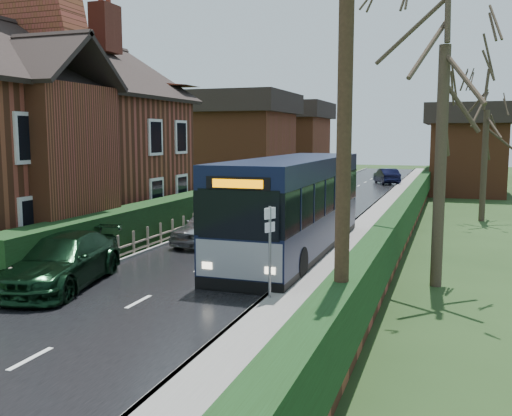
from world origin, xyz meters
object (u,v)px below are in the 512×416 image
at_px(telegraph_pole, 344,169).
at_px(brick_house, 35,133).
at_px(car_silver, 210,226).
at_px(car_green, 62,261).
at_px(bus_stop_sign, 270,240).
at_px(bus, 294,207).

bearing_deg(telegraph_pole, brick_house, 149.45).
relative_size(brick_house, car_silver, 3.54).
distance_m(brick_house, car_green, 9.17).
xyz_separation_m(car_silver, car_green, (-1.40, -7.36, 0.03)).
xyz_separation_m(car_silver, bus_stop_sign, (4.70, -6.96, 0.95)).
distance_m(bus, telegraph_pole, 11.06).
bearing_deg(telegraph_pole, bus_stop_sign, 125.70).
bearing_deg(brick_house, car_green, -46.11).
bearing_deg(car_green, car_silver, 67.52).
xyz_separation_m(bus, car_silver, (-3.66, 0.82, -1.02)).
bearing_deg(car_silver, car_green, -94.87).
height_order(brick_house, telegraph_pole, brick_house).
height_order(brick_house, car_green, brick_house).
relative_size(bus_stop_sign, telegraph_pole, 0.34).
xyz_separation_m(brick_house, bus, (10.89, 0.48, -2.65)).
distance_m(car_silver, bus_stop_sign, 8.45).
relative_size(car_silver, bus_stop_sign, 1.65).
height_order(bus, bus_stop_sign, bus).
bearing_deg(bus, car_silver, 167.42).
bearing_deg(telegraph_pole, car_green, 160.28).
height_order(brick_house, car_silver, brick_house).
xyz_separation_m(car_silver, telegraph_pole, (7.30, -11.07, 3.02)).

